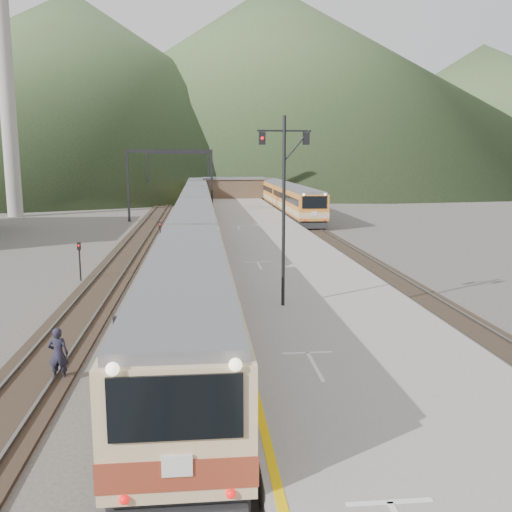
{
  "coord_description": "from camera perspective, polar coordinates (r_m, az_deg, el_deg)",
  "views": [
    {
      "loc": [
        0.49,
        -9.88,
        7.14
      ],
      "look_at": [
        3.36,
        19.57,
        2.0
      ],
      "focal_mm": 40.0,
      "sensor_mm": 36.0,
      "label": 1
    }
  ],
  "objects": [
    {
      "name": "track_far",
      "position": [
        50.68,
        -11.74,
        1.63
      ],
      "size": [
        2.6,
        200.0,
        0.23
      ],
      "color": "black",
      "rests_on": "ground"
    },
    {
      "name": "track_main",
      "position": [
        50.38,
        -6.08,
        1.73
      ],
      "size": [
        2.6,
        200.0,
        0.23
      ],
      "color": "black",
      "rests_on": "ground"
    },
    {
      "name": "signal_mast",
      "position": [
        23.33,
        2.8,
        6.32
      ],
      "size": [
        2.2,
        0.31,
        7.78
      ],
      "color": "black",
      "rests_on": "platform"
    },
    {
      "name": "short_signal_c",
      "position": [
        34.69,
        -17.24,
        -0.01
      ],
      "size": [
        0.24,
        0.19,
        2.27
      ],
      "color": "black",
      "rests_on": "ground"
    },
    {
      "name": "hill_b",
      "position": [
        243.59,
        1.49,
        17.01
      ],
      "size": [
        220.0,
        220.0,
        75.0
      ],
      "primitive_type": "cone",
      "color": "#324B25",
      "rests_on": "ground"
    },
    {
      "name": "hill_c",
      "position": [
        246.29,
        21.45,
        13.35
      ],
      "size": [
        160.0,
        160.0,
        50.0
      ],
      "primitive_type": "cone",
      "color": "#324B25",
      "rests_on": "ground"
    },
    {
      "name": "second_train",
      "position": [
        75.64,
        2.82,
        5.98
      ],
      "size": [
        2.97,
        40.44,
        3.63
      ],
      "color": "orange",
      "rests_on": "track_second"
    },
    {
      "name": "gantry_far",
      "position": [
        89.96,
        -7.79,
        8.78
      ],
      "size": [
        9.55,
        0.25,
        8.0
      ],
      "color": "black",
      "rests_on": "ground"
    },
    {
      "name": "track_second",
      "position": [
        51.57,
        6.81,
        1.9
      ],
      "size": [
        2.6,
        200.0,
        0.23
      ],
      "color": "black",
      "rests_on": "ground"
    },
    {
      "name": "station_shed",
      "position": [
        88.15,
        -2.26,
        6.88
      ],
      "size": [
        9.4,
        4.4,
        3.1
      ],
      "color": "brown",
      "rests_on": "platform"
    },
    {
      "name": "smokestack",
      "position": [
        75.73,
        -23.67,
        15.01
      ],
      "size": [
        1.8,
        1.8,
        30.0
      ],
      "primitive_type": "cylinder",
      "color": "#9E998E",
      "rests_on": "ground"
    },
    {
      "name": "short_signal_b",
      "position": [
        44.22,
        -9.56,
        2.34
      ],
      "size": [
        0.23,
        0.17,
        2.27
      ],
      "color": "black",
      "rests_on": "ground"
    },
    {
      "name": "short_signal_a",
      "position": [
        18.46,
        -13.66,
        -8.34
      ],
      "size": [
        0.24,
        0.19,
        2.27
      ],
      "color": "black",
      "rests_on": "ground"
    },
    {
      "name": "hill_a",
      "position": [
        205.22,
        -17.6,
        15.81
      ],
      "size": [
        180.0,
        180.0,
        60.0
      ],
      "primitive_type": "cone",
      "color": "#324B25",
      "rests_on": "ground"
    },
    {
      "name": "worker",
      "position": [
        19.67,
        -19.17,
        -9.26
      ],
      "size": [
        0.66,
        0.44,
        1.77
      ],
      "primitive_type": "imported",
      "rotation": [
        0.0,
        0.0,
        3.12
      ],
      "color": "black",
      "rests_on": "ground"
    },
    {
      "name": "platform",
      "position": [
        48.61,
        0.51,
        2.0
      ],
      "size": [
        8.0,
        100.0,
        1.0
      ],
      "primitive_type": "cube",
      "color": "gray",
      "rests_on": "ground"
    },
    {
      "name": "main_train",
      "position": [
        59.28,
        -6.05,
        4.82
      ],
      "size": [
        2.89,
        99.23,
        3.53
      ],
      "color": "tan",
      "rests_on": "track_main"
    },
    {
      "name": "gantry_near",
      "position": [
        64.99,
        -8.61,
        8.37
      ],
      "size": [
        9.55,
        0.25,
        8.0
      ],
      "color": "black",
      "rests_on": "ground"
    }
  ]
}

